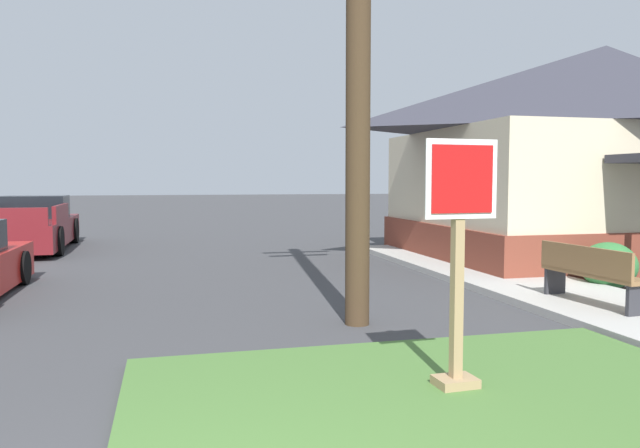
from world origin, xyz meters
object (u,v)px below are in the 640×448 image
object	(u,v)px
stop_sign	(458,270)
pickup_truck_maroon	(32,227)
manhole_cover	(257,372)
street_bench	(590,272)

from	to	relation	value
stop_sign	pickup_truck_maroon	world-z (taller)	stop_sign
stop_sign	pickup_truck_maroon	xyz separation A→B (m)	(-6.14, 13.32, -0.51)
manhole_cover	street_bench	world-z (taller)	street_bench
manhole_cover	pickup_truck_maroon	bearing A→B (deg)	110.23
pickup_truck_maroon	street_bench	xyz separation A→B (m)	(9.59, -10.66, -0.02)
manhole_cover	pickup_truck_maroon	xyz separation A→B (m)	(-4.51, 12.24, 0.61)
stop_sign	street_bench	world-z (taller)	stop_sign
stop_sign	manhole_cover	bearing A→B (deg)	146.57
pickup_truck_maroon	street_bench	distance (m)	14.34
manhole_cover	street_bench	bearing A→B (deg)	17.28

